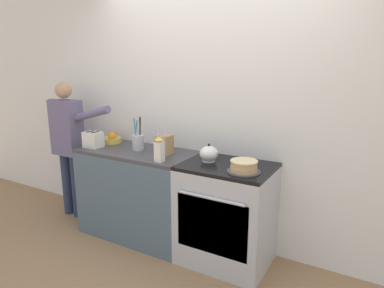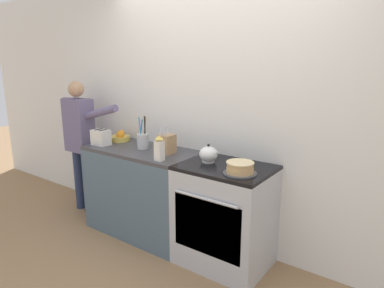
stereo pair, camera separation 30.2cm
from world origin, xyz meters
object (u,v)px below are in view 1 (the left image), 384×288
Objects in this scene: layer_cake at (244,167)px; fruit_bowl at (112,139)px; knife_block at (164,144)px; toaster at (93,140)px; stove_range at (226,214)px; utensil_crock at (138,142)px; milk_carton at (159,150)px; person_baker at (68,139)px; tea_kettle at (209,154)px.

layer_cake is 1.20× the size of fruit_bowl.
knife_block reaches higher than toaster.
fruit_bowl is (-1.43, 0.12, 0.50)m from stove_range.
layer_cake is at bearing -8.79° from knife_block.
utensil_crock reaches higher than milk_carton.
milk_carton reaches higher than toaster.
fruit_bowl is 0.98× the size of milk_carton.
milk_carton is at bearing -20.81° from fruit_bowl.
toaster is 0.13× the size of person_baker.
toaster is at bearing -17.30° from person_baker.
fruit_bowl reaches higher than stove_range.
layer_cake is 1.35× the size of tea_kettle.
milk_carton is at bearing -13.25° from person_baker.
utensil_crock is at bearing 173.59° from layer_cake.
knife_block is (-0.48, 0.00, 0.02)m from tea_kettle.
knife_block is (-0.86, 0.13, 0.05)m from layer_cake.
person_baker reaches higher than fruit_bowl.
fruit_bowl reaches higher than layer_cake.
stove_range is 0.59× the size of person_baker.
toaster is (-0.02, -0.25, 0.04)m from fruit_bowl.
person_baker is (-1.28, -0.05, -0.08)m from knife_block.
toaster is at bearing -94.38° from fruit_bowl.
tea_kettle is 1.76m from person_baker.
person_baker is at bearing -177.95° from knife_block.
stove_range is 3.39× the size of layer_cake.
stove_range is 0.86m from knife_block.
fruit_bowl is at bearing 9.86° from person_baker.
knife_block is 0.18× the size of person_baker.
person_baker reaches higher than knife_block.
tea_kettle is 1.02× the size of toaster.
knife_block is at bearing 177.86° from stove_range.
tea_kettle is at bearing -4.74° from fruit_bowl.
stove_range is 0.55m from layer_cake.
knife_block is at bearing 171.21° from layer_cake.
toaster reaches higher than tea_kettle.
knife_block is 0.77m from fruit_bowl.
milk_carton is (0.42, -0.23, 0.03)m from utensil_crock.
toaster is 0.52m from person_baker.
tea_kettle is at bearing -0.58° from knife_block.
stove_range is at bearing -5.00° from person_baker.
fruit_bowl is (-1.62, 0.23, -0.00)m from layer_cake.
fruit_bowl is (-0.45, 0.10, -0.04)m from utensil_crock.
knife_block is 1.29m from person_baker.
knife_block is at bearing 10.84° from toaster.
tea_kettle is (-0.38, 0.13, 0.02)m from layer_cake.
person_baker is (-2.14, 0.09, -0.03)m from layer_cake.
tea_kettle reaches higher than stove_range.
knife_block is at bearing -7.33° from fruit_bowl.
stove_range is 2.69× the size of utensil_crock.
toaster is 0.85× the size of milk_carton.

